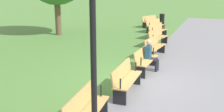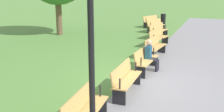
{
  "view_description": "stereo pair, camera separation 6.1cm",
  "coord_description": "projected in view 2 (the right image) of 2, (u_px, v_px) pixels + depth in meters",
  "views": [
    {
      "loc": [
        8.34,
        2.27,
        3.16
      ],
      "look_at": [
        0.0,
        -0.99,
        0.8
      ],
      "focal_mm": 42.61,
      "sensor_mm": 36.0,
      "label": 1
    },
    {
      "loc": [
        8.32,
        2.33,
        3.16
      ],
      "look_at": [
        0.0,
        -0.99,
        0.8
      ],
      "focal_mm": 42.61,
      "sensor_mm": 36.0,
      "label": 2
    }
  ],
  "objects": [
    {
      "name": "bench_5",
      "position": [
        145.0,
        59.0,
        10.06
      ],
      "size": [
        1.8,
        0.54,
        0.89
      ],
      "rotation": [
        0.0,
        0.0,
        -0.04
      ],
      "color": "tan",
      "rests_on": "ground"
    },
    {
      "name": "bench_7",
      "position": [
        85.0,
        110.0,
        5.97
      ],
      "size": [
        1.82,
        0.66,
        0.89
      ],
      "rotation": [
        0.0,
        0.0,
        0.11
      ],
      "color": "tan",
      "rests_on": "ground"
    },
    {
      "name": "bench_0",
      "position": [
        151.0,
        21.0,
        21.05
      ],
      "size": [
        1.83,
        1.13,
        0.89
      ],
      "rotation": [
        0.0,
        0.0,
        -0.4
      ],
      "color": "tan",
      "rests_on": "ground"
    },
    {
      "name": "trash_bin",
      "position": [
        163.0,
        19.0,
        22.57
      ],
      "size": [
        0.43,
        0.43,
        0.88
      ],
      "primitive_type": "cylinder",
      "color": "black",
      "rests_on": "ground"
    },
    {
      "name": "bench_4",
      "position": [
        155.0,
        46.0,
        12.2
      ],
      "size": [
        1.82,
        0.66,
        0.89
      ],
      "rotation": [
        0.0,
        0.0,
        -0.11
      ],
      "color": "tan",
      "rests_on": "ground"
    },
    {
      "name": "bench_6",
      "position": [
        126.0,
        78.0,
        7.98
      ],
      "size": [
        1.8,
        0.54,
        0.89
      ],
      "rotation": [
        0.0,
        0.0,
        0.04
      ],
      "color": "tan",
      "rests_on": "ground"
    },
    {
      "name": "bench_3",
      "position": [
        158.0,
        37.0,
        14.37
      ],
      "size": [
        1.84,
        0.79,
        0.89
      ],
      "rotation": [
        0.0,
        0.0,
        -0.18
      ],
      "color": "tan",
      "rests_on": "ground"
    },
    {
      "name": "bench_1",
      "position": [
        156.0,
        25.0,
        18.81
      ],
      "size": [
        1.84,
        1.02,
        0.89
      ],
      "rotation": [
        0.0,
        0.0,
        -0.33
      ],
      "color": "tan",
      "rests_on": "ground"
    },
    {
      "name": "person_seated",
      "position": [
        151.0,
        54.0,
        10.15
      ],
      "size": [
        0.33,
        0.53,
        1.2
      ],
      "rotation": [
        0.0,
        0.0,
        -0.04
      ],
      "color": "navy",
      "rests_on": "ground"
    },
    {
      "name": "path_paving",
      "position": [
        214.0,
        91.0,
        8.24
      ],
      "size": [
        39.75,
        5.65,
        0.01
      ],
      "primitive_type": "cube",
      "color": "gray",
      "rests_on": "ground"
    },
    {
      "name": "ground_plane",
      "position": [
        139.0,
        81.0,
        9.11
      ],
      "size": [
        120.0,
        120.0,
        0.0
      ],
      "primitive_type": "plane",
      "color": "#54843D"
    },
    {
      "name": "lamp_post",
      "position": [
        90.0,
        4.0,
        4.06
      ],
      "size": [
        0.32,
        0.32,
        4.19
      ],
      "color": "black",
      "rests_on": "ground"
    },
    {
      "name": "bench_2",
      "position": [
        158.0,
        30.0,
        16.58
      ],
      "size": [
        1.84,
        0.91,
        0.89
      ],
      "rotation": [
        0.0,
        0.0,
        -0.25
      ],
      "color": "tan",
      "rests_on": "ground"
    }
  ]
}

